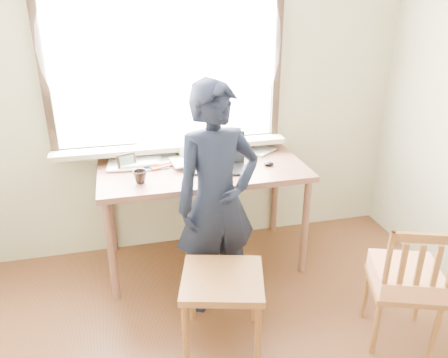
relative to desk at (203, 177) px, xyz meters
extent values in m
cube|color=beige|center=(0.00, 0.37, 0.55)|extent=(3.50, 0.02, 2.60)
cube|color=white|center=(-0.20, 0.35, 0.85)|extent=(1.70, 0.01, 1.30)
cube|color=black|center=(-0.20, 0.34, 0.17)|extent=(1.82, 0.06, 0.06)
cube|color=black|center=(-1.08, 0.34, 0.85)|extent=(0.06, 0.06, 1.30)
cube|color=black|center=(0.68, 0.34, 0.85)|extent=(0.06, 0.06, 1.30)
cube|color=beige|center=(-0.20, 0.27, 0.18)|extent=(1.85, 0.20, 0.04)
cube|color=white|center=(-0.20, 0.28, 0.95)|extent=(1.95, 0.02, 1.65)
cube|color=brown|center=(0.00, 0.00, 0.06)|extent=(1.56, 0.78, 0.04)
cylinder|color=brown|center=(-0.72, -0.33, -0.35)|extent=(0.06, 0.06, 0.79)
cylinder|color=brown|center=(-0.72, 0.33, -0.35)|extent=(0.06, 0.06, 0.79)
cylinder|color=brown|center=(0.72, -0.33, -0.35)|extent=(0.06, 0.06, 0.79)
cylinder|color=brown|center=(0.72, 0.33, -0.35)|extent=(0.06, 0.06, 0.79)
cube|color=black|center=(0.11, -0.08, 0.10)|extent=(0.43, 0.35, 0.02)
cube|color=black|center=(0.15, 0.05, 0.22)|extent=(0.38, 0.17, 0.25)
cube|color=black|center=(0.15, 0.05, 0.22)|extent=(0.33, 0.14, 0.20)
cube|color=black|center=(0.11, -0.09, 0.10)|extent=(0.36, 0.23, 0.00)
imported|color=white|center=(-0.09, 0.20, 0.14)|extent=(0.19, 0.19, 0.11)
imported|color=black|center=(-0.48, -0.18, 0.13)|extent=(0.11, 0.11, 0.09)
ellipsoid|color=black|center=(0.49, -0.10, 0.10)|extent=(0.08, 0.06, 0.03)
cube|color=white|center=(-0.33, 0.17, 0.10)|extent=(0.33, 0.33, 0.02)
cube|color=white|center=(-0.39, 0.20, 0.10)|extent=(0.38, 0.35, 0.02)
cube|color=gold|center=(-0.38, 0.16, 0.10)|extent=(0.31, 0.29, 0.01)
cube|color=white|center=(-0.50, 0.07, 0.11)|extent=(0.29, 0.29, 0.02)
cube|color=#3154A1|center=(-0.52, 0.18, 0.11)|extent=(0.22, 0.26, 0.01)
cube|color=white|center=(-0.34, 0.13, 0.11)|extent=(0.32, 0.32, 0.01)
cube|color=white|center=(-0.62, 0.24, 0.12)|extent=(0.25, 0.28, 0.01)
cube|color=#3154A1|center=(-0.64, 0.26, 0.12)|extent=(0.36, 0.34, 0.01)
cube|color=white|center=(-0.32, 0.23, 0.12)|extent=(0.30, 0.29, 0.01)
imported|color=white|center=(-0.37, 0.20, 0.10)|extent=(0.28, 0.32, 0.03)
imported|color=white|center=(0.48, 0.28, 0.10)|extent=(0.28, 0.28, 0.02)
cube|color=black|center=(-0.56, 0.10, 0.14)|extent=(0.14, 0.06, 0.11)
cube|color=#487735|center=(-0.56, 0.10, 0.14)|extent=(0.11, 0.04, 0.08)
cube|color=brown|center=(-0.07, -0.93, -0.27)|extent=(0.59, 0.58, 0.04)
cylinder|color=brown|center=(-0.33, -1.07, -0.52)|extent=(0.04, 0.04, 0.45)
cylinder|color=brown|center=(-0.23, -0.68, -0.52)|extent=(0.04, 0.04, 0.45)
cylinder|color=brown|center=(0.08, -1.18, -0.52)|extent=(0.04, 0.04, 0.45)
cylinder|color=brown|center=(0.18, -0.79, -0.52)|extent=(0.04, 0.04, 0.45)
cube|color=brown|center=(1.03, -1.15, -0.36)|extent=(0.51, 0.50, 0.04)
cylinder|color=brown|center=(1.25, -1.05, -0.56)|extent=(0.03, 0.03, 0.37)
cylinder|color=brown|center=(1.13, -1.36, -0.56)|extent=(0.03, 0.03, 0.37)
cylinder|color=brown|center=(0.92, -0.93, -0.56)|extent=(0.03, 0.03, 0.37)
cylinder|color=brown|center=(0.81, -1.24, -0.56)|extent=(0.03, 0.03, 0.37)
cylinder|color=brown|center=(0.80, -1.25, -0.11)|extent=(0.03, 0.03, 0.46)
cube|color=brown|center=(0.97, -1.31, 0.09)|extent=(0.35, 0.16, 0.05)
cube|color=brown|center=(1.05, -1.34, -0.14)|extent=(0.04, 0.03, 0.36)
cube|color=brown|center=(0.97, -1.31, -0.14)|extent=(0.04, 0.03, 0.36)
cube|color=brown|center=(0.88, -1.28, -0.14)|extent=(0.04, 0.03, 0.36)
cube|color=#E54816|center=(1.03, -1.15, -0.28)|extent=(0.49, 0.49, 0.12)
imported|color=black|center=(-0.01, -0.52, 0.05)|extent=(0.64, 0.48, 1.60)
camera|label=1|loc=(-0.59, -3.03, 1.33)|focal=35.00mm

